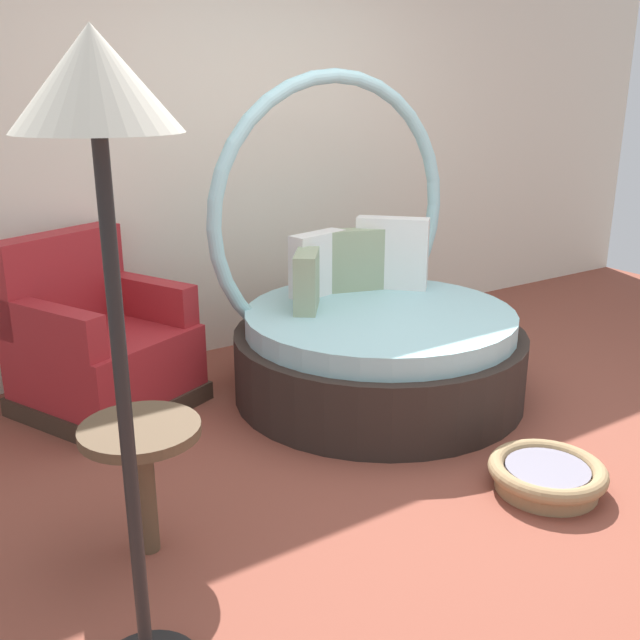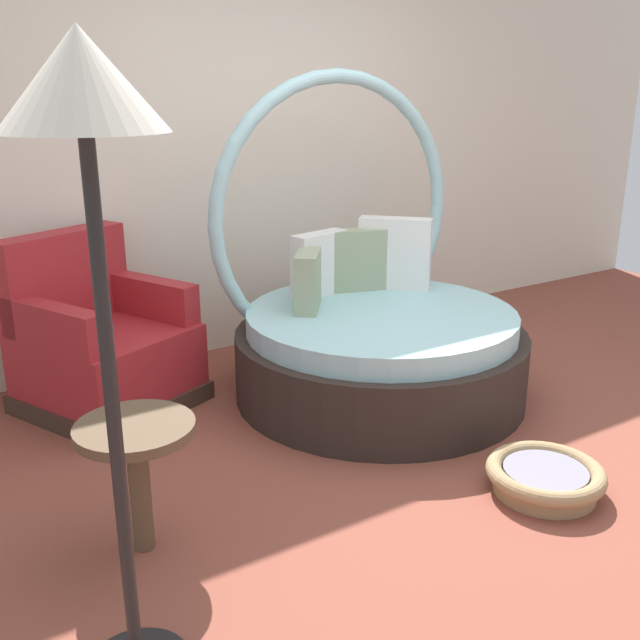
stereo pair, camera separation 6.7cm
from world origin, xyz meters
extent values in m
cube|color=brown|center=(0.00, 0.00, -0.01)|extent=(8.00, 8.00, 0.02)
cube|color=silver|center=(0.00, 2.05, 1.48)|extent=(8.00, 0.12, 2.97)
cylinder|color=#2D231E|center=(0.22, 0.80, 0.19)|extent=(1.63, 1.63, 0.38)
cylinder|color=#9ED1D6|center=(0.22, 0.80, 0.44)|extent=(1.50, 1.50, 0.12)
torus|color=#9ED1D6|center=(0.22, 1.25, 0.97)|extent=(1.63, 0.08, 1.63)
cube|color=white|center=(0.58, 1.14, 0.72)|extent=(0.39, 0.40, 0.43)
cube|color=#93A37F|center=(0.35, 1.24, 0.69)|extent=(0.39, 0.22, 0.37)
cube|color=white|center=(0.12, 1.27, 0.69)|extent=(0.39, 0.20, 0.37)
cube|color=#93A37F|center=(-0.10, 1.05, 0.66)|extent=(0.29, 0.33, 0.32)
cube|color=#38281E|center=(-1.12, 1.47, 0.05)|extent=(1.05, 1.05, 0.10)
cube|color=#A32328|center=(-1.12, 1.47, 0.27)|extent=(1.00, 1.00, 0.34)
cube|color=#A32328|center=(-1.24, 1.76, 0.69)|extent=(0.76, 0.45, 0.50)
cube|color=#A32328|center=(-1.41, 1.35, 0.55)|extent=(0.38, 0.67, 0.22)
cube|color=#A32328|center=(-0.83, 1.60, 0.55)|extent=(0.38, 0.67, 0.22)
cylinder|color=#9E7F56|center=(0.19, -0.43, 0.03)|extent=(0.44, 0.44, 0.06)
torus|color=#9E7F56|center=(0.19, -0.43, 0.10)|extent=(0.51, 0.51, 0.07)
cylinder|color=gray|center=(0.19, -0.43, 0.08)|extent=(0.36, 0.36, 0.05)
cylinder|color=brown|center=(-1.41, 0.12, 0.24)|extent=(0.08, 0.08, 0.48)
cylinder|color=brown|center=(-1.41, 0.12, 0.50)|extent=(0.44, 0.44, 0.04)
cylinder|color=black|center=(-1.64, -0.48, 0.81)|extent=(0.04, 0.04, 1.55)
cone|color=silver|center=(-1.64, -0.48, 1.70)|extent=(0.40, 0.40, 0.24)
camera|label=1|loc=(-2.17, -2.20, 1.68)|focal=40.51mm
camera|label=2|loc=(-2.12, -2.24, 1.68)|focal=40.51mm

